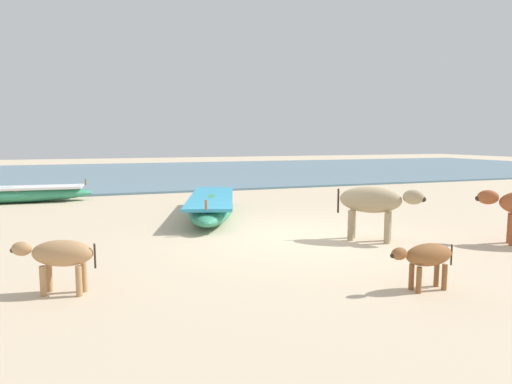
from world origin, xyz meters
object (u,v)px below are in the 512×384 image
(cow_adult_dun, at_px, (373,202))
(calf_near_brown, at_px, (427,257))
(fishing_boat_2, at_px, (6,194))
(calf_far_tan, at_px, (60,255))

(cow_adult_dun, height_order, calf_near_brown, cow_adult_dun)
(fishing_boat_2, distance_m, cow_adult_dun, 11.16)
(fishing_boat_2, bearing_deg, calf_far_tan, -73.33)
(fishing_boat_2, relative_size, calf_far_tan, 4.84)
(cow_adult_dun, distance_m, calf_near_brown, 2.82)
(cow_adult_dun, bearing_deg, calf_near_brown, -69.59)
(fishing_boat_2, bearing_deg, calf_near_brown, -54.89)
(cow_adult_dun, relative_size, calf_far_tan, 1.34)
(fishing_boat_2, height_order, calf_near_brown, fishing_boat_2)
(cow_adult_dun, xyz_separation_m, calf_near_brown, (-0.99, -2.62, -0.32))
(cow_adult_dun, height_order, calf_far_tan, cow_adult_dun)
(cow_adult_dun, xyz_separation_m, calf_far_tan, (-5.43, -1.18, -0.26))
(calf_near_brown, bearing_deg, calf_far_tan, -16.15)
(cow_adult_dun, bearing_deg, fishing_boat_2, 174.04)
(calf_far_tan, bearing_deg, fishing_boat_2, -56.84)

